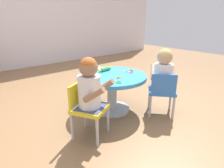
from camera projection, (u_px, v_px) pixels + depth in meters
name	position (u px, v px, depth m)	size (l,w,h in m)	color
ground_plane	(112.00, 110.00, 2.46)	(10.00, 10.00, 0.00)	olive
back_wall	(22.00, 3.00, 4.16)	(8.00, 0.12, 2.80)	silver
craft_table	(112.00, 84.00, 2.34)	(0.83, 0.83, 0.46)	silver
child_chair_left	(87.00, 107.00, 1.84)	(0.41, 0.41, 0.54)	#B7B7BC
seated_child_left	(90.00, 85.00, 1.76)	(0.40, 0.43, 0.51)	#3F4772
child_chair_right	(162.00, 91.00, 2.24)	(0.42, 0.42, 0.54)	#B7B7BC
seated_child_right	(163.00, 71.00, 2.20)	(0.44, 0.43, 0.51)	#3F4772
rolling_pin	(105.00, 69.00, 2.46)	(0.23, 0.07, 0.05)	green
craft_scissors	(129.00, 72.00, 2.41)	(0.11, 0.14, 0.01)	silver
playdough_blob_0	(98.00, 69.00, 2.55)	(0.13, 0.13, 0.01)	#B2E58C
cookie_cutter_0	(97.00, 75.00, 2.27)	(0.07, 0.07, 0.01)	#3F99D8
cookie_cutter_1	(119.00, 82.00, 2.03)	(0.06, 0.06, 0.01)	#4CB259
cookie_cutter_2	(118.00, 77.00, 2.19)	(0.05, 0.05, 0.01)	orange
cookie_cutter_3	(131.00, 70.00, 2.49)	(0.05, 0.05, 0.01)	orange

